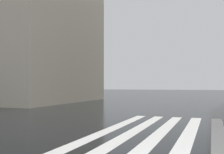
# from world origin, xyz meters

# --- Properties ---
(zebra_crossing) EXTENTS (13.00, 6.50, 0.01)m
(zebra_crossing) POSITION_xyz_m (4.00, -0.08, 0.00)
(zebra_crossing) COLOR silver
(zebra_crossing) RESTS_ON ground_plane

